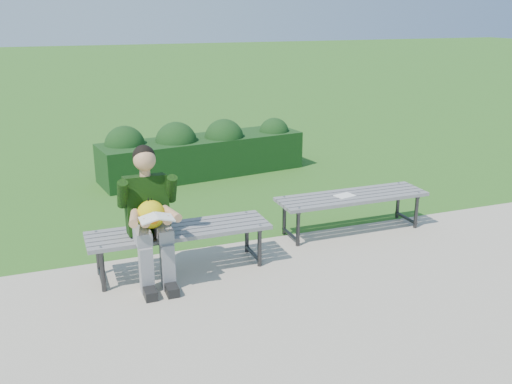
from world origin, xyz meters
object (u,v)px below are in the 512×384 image
Objects in this scene: hedge at (199,151)px; bench_right at (352,199)px; seated_boy at (149,212)px; paper_sheet at (345,196)px; bench_left at (179,234)px.

bench_right is (1.02, -3.05, 0.02)m from hedge.
hedge is 3.78m from seated_boy.
paper_sheet is at bearing -180.00° from bench_right.
hedge is at bearing 71.54° from bench_left.
seated_boy is (-0.30, -0.10, 0.30)m from bench_left.
bench_left is at bearing -108.46° from hedge.
seated_boy is 5.24× the size of paper_sheet.
hedge is at bearing 106.74° from paper_sheet.
bench_left is 0.44m from seated_boy.
bench_right is (2.15, 0.34, 0.00)m from bench_left.
bench_left is 1.37× the size of seated_boy.
hedge is 3.57m from bench_left.
seated_boy is (-1.43, -3.49, 0.32)m from hedge.
bench_left is 2.08m from paper_sheet.
seated_boy reaches higher than bench_left.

